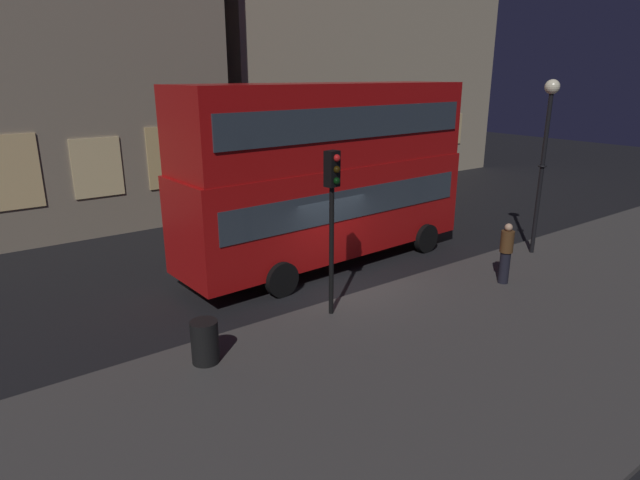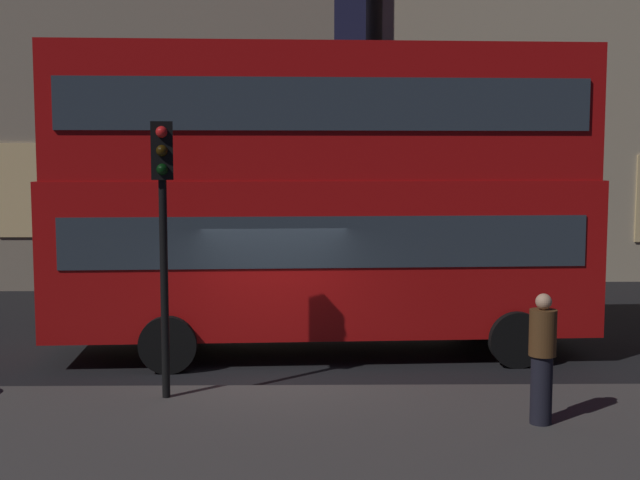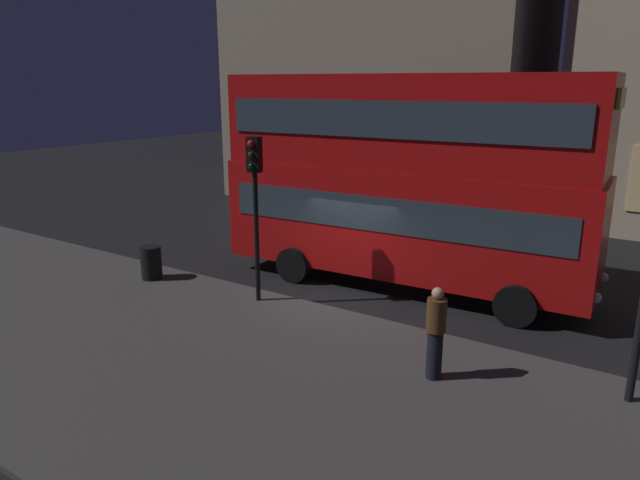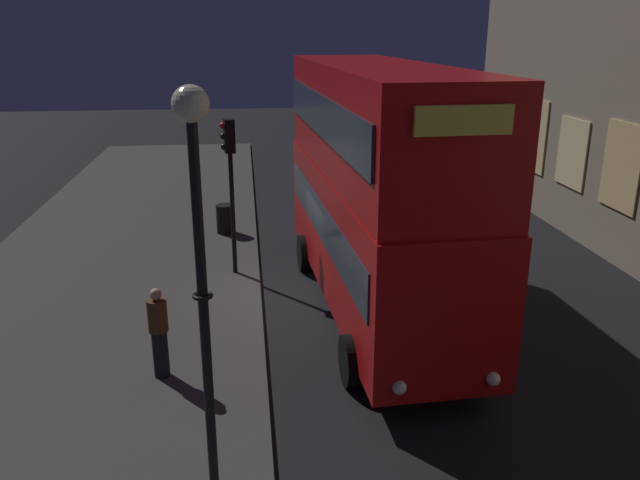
{
  "view_description": "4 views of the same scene",
  "coord_description": "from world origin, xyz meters",
  "px_view_note": "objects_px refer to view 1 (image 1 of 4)",
  "views": [
    {
      "loc": [
        -9.12,
        -11.26,
        5.95
      ],
      "look_at": [
        -0.67,
        0.24,
        1.48
      ],
      "focal_mm": 29.77,
      "sensor_mm": 36.0,
      "label": 1
    },
    {
      "loc": [
        0.57,
        -14.13,
        3.81
      ],
      "look_at": [
        0.78,
        0.78,
        2.28
      ],
      "focal_mm": 48.17,
      "sensor_mm": 36.0,
      "label": 2
    },
    {
      "loc": [
        7.4,
        -12.23,
        5.5
      ],
      "look_at": [
        -0.94,
        0.45,
        1.37
      ],
      "focal_mm": 32.66,
      "sensor_mm": 36.0,
      "label": 3
    },
    {
      "loc": [
        14.76,
        -1.04,
        6.43
      ],
      "look_at": [
        -0.77,
        0.77,
        1.22
      ],
      "focal_mm": 35.77,
      "sensor_mm": 36.0,
      "label": 4
    }
  ],
  "objects_px": {
    "double_decker_bus": "(328,168)",
    "pedestrian": "(506,253)",
    "street_lamp": "(546,135)",
    "litter_bin": "(205,342)",
    "traffic_light_near_kerb": "(332,200)"
  },
  "relations": [
    {
      "from": "double_decker_bus",
      "to": "pedestrian",
      "type": "xyz_separation_m",
      "value": [
        2.92,
        -4.66,
        -2.11
      ]
    },
    {
      "from": "street_lamp",
      "to": "litter_bin",
      "type": "distance_m",
      "value": 12.59
    },
    {
      "from": "street_lamp",
      "to": "pedestrian",
      "type": "bearing_deg",
      "value": -160.78
    },
    {
      "from": "pedestrian",
      "to": "traffic_light_near_kerb",
      "type": "bearing_deg",
      "value": -174.69
    },
    {
      "from": "street_lamp",
      "to": "pedestrian",
      "type": "relative_size",
      "value": 3.17
    },
    {
      "from": "litter_bin",
      "to": "pedestrian",
      "type": "bearing_deg",
      "value": -6.4
    },
    {
      "from": "pedestrian",
      "to": "litter_bin",
      "type": "relative_size",
      "value": 1.92
    },
    {
      "from": "pedestrian",
      "to": "litter_bin",
      "type": "xyz_separation_m",
      "value": [
        -8.91,
        1.0,
        -0.46
      ]
    },
    {
      "from": "double_decker_bus",
      "to": "street_lamp",
      "type": "bearing_deg",
      "value": -33.09
    },
    {
      "from": "pedestrian",
      "to": "street_lamp",
      "type": "bearing_deg",
      "value": 38.46
    },
    {
      "from": "traffic_light_near_kerb",
      "to": "pedestrian",
      "type": "xyz_separation_m",
      "value": [
        5.31,
        -1.32,
        -2.04
      ]
    },
    {
      "from": "double_decker_bus",
      "to": "pedestrian",
      "type": "height_order",
      "value": "double_decker_bus"
    },
    {
      "from": "double_decker_bus",
      "to": "traffic_light_near_kerb",
      "type": "distance_m",
      "value": 4.11
    },
    {
      "from": "traffic_light_near_kerb",
      "to": "pedestrian",
      "type": "height_order",
      "value": "traffic_light_near_kerb"
    },
    {
      "from": "litter_bin",
      "to": "street_lamp",
      "type": "bearing_deg",
      "value": 0.52
    }
  ]
}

